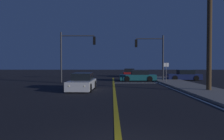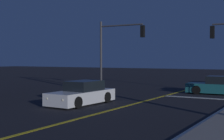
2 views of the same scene
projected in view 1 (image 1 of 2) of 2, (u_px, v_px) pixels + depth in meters
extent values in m
cube|color=gray|center=(213.00, 93.00, 14.97)|extent=(3.20, 37.63, 0.15)
cube|color=gold|center=(114.00, 94.00, 14.97)|extent=(0.20, 35.54, 0.01)
cube|color=silver|center=(186.00, 94.00, 14.97)|extent=(0.16, 35.54, 0.01)
cube|color=silver|center=(137.00, 83.00, 23.92)|extent=(5.11, 0.50, 0.01)
cube|color=#195960|center=(137.00, 77.00, 26.94)|extent=(4.42, 1.81, 0.68)
cube|color=black|center=(140.00, 72.00, 26.93)|extent=(2.05, 1.52, 0.60)
cylinder|color=black|center=(127.00, 79.00, 26.11)|extent=(0.64, 0.23, 0.64)
cylinder|color=black|center=(126.00, 78.00, 27.71)|extent=(0.64, 0.23, 0.64)
cylinder|color=black|center=(150.00, 79.00, 26.17)|extent=(0.64, 0.23, 0.64)
cylinder|color=black|center=(147.00, 78.00, 27.77)|extent=(0.64, 0.23, 0.64)
sphere|color=#FFF4CC|center=(120.00, 77.00, 26.36)|extent=(0.18, 0.18, 0.18)
sphere|color=#FFF4CC|center=(120.00, 76.00, 27.42)|extent=(0.18, 0.18, 0.18)
sphere|color=red|center=(156.00, 77.00, 26.45)|extent=(0.14, 0.14, 0.14)
sphere|color=red|center=(154.00, 76.00, 27.51)|extent=(0.14, 0.14, 0.14)
cube|color=silver|center=(82.00, 84.00, 17.44)|extent=(1.92, 4.53, 0.68)
cube|color=black|center=(83.00, 77.00, 17.70)|extent=(1.58, 2.11, 0.60)
cylinder|color=black|center=(90.00, 88.00, 16.03)|extent=(0.24, 0.65, 0.64)
cylinder|color=black|center=(68.00, 88.00, 16.10)|extent=(0.24, 0.65, 0.64)
cylinder|color=black|center=(94.00, 84.00, 18.80)|extent=(0.24, 0.65, 0.64)
cylinder|color=black|center=(75.00, 84.00, 18.86)|extent=(0.24, 0.65, 0.64)
sphere|color=#FFF4CC|center=(84.00, 86.00, 15.25)|extent=(0.18, 0.18, 0.18)
sphere|color=#FFF4CC|center=(69.00, 86.00, 15.29)|extent=(0.18, 0.18, 0.18)
sphere|color=red|center=(92.00, 81.00, 19.60)|extent=(0.14, 0.14, 0.14)
sphere|color=red|center=(80.00, 81.00, 19.64)|extent=(0.14, 0.14, 0.14)
cube|color=maroon|center=(129.00, 74.00, 36.58)|extent=(2.06, 4.36, 0.68)
cube|color=black|center=(129.00, 70.00, 36.30)|extent=(1.69, 2.04, 0.60)
cylinder|color=black|center=(124.00, 74.00, 37.94)|extent=(0.25, 0.65, 0.64)
cylinder|color=black|center=(134.00, 74.00, 37.86)|extent=(0.25, 0.65, 0.64)
cylinder|color=black|center=(124.00, 75.00, 35.30)|extent=(0.25, 0.65, 0.64)
cylinder|color=black|center=(135.00, 75.00, 35.22)|extent=(0.25, 0.65, 0.64)
sphere|color=#FFF4CC|center=(125.00, 73.00, 38.68)|extent=(0.18, 0.18, 0.18)
sphere|color=#FFF4CC|center=(132.00, 73.00, 38.62)|extent=(0.18, 0.18, 0.18)
sphere|color=red|center=(126.00, 74.00, 34.52)|extent=(0.14, 0.14, 0.14)
sphere|color=red|center=(133.00, 74.00, 34.46)|extent=(0.14, 0.14, 0.14)
cube|color=navy|center=(184.00, 77.00, 28.24)|extent=(4.29, 1.96, 0.68)
cube|color=black|center=(186.00, 72.00, 28.22)|extent=(1.99, 1.64, 0.60)
cylinder|color=black|center=(175.00, 78.00, 27.43)|extent=(0.65, 0.24, 0.64)
cylinder|color=black|center=(172.00, 77.00, 29.14)|extent=(0.65, 0.24, 0.64)
cylinder|color=black|center=(196.00, 78.00, 27.35)|extent=(0.65, 0.24, 0.64)
cylinder|color=black|center=(192.00, 77.00, 29.07)|extent=(0.65, 0.24, 0.64)
sphere|color=#FFF4CC|center=(168.00, 76.00, 27.73)|extent=(0.18, 0.18, 0.18)
sphere|color=#FFF4CC|center=(166.00, 76.00, 28.87)|extent=(0.18, 0.18, 0.18)
sphere|color=red|center=(201.00, 76.00, 27.61)|extent=(0.14, 0.14, 0.14)
sphere|color=red|center=(198.00, 76.00, 28.75)|extent=(0.14, 0.14, 0.14)
cylinder|color=#38383D|center=(163.00, 58.00, 26.15)|extent=(0.18, 0.18, 5.48)
cylinder|color=#38383D|center=(150.00, 39.00, 26.09)|extent=(3.21, 0.12, 0.12)
cube|color=black|center=(136.00, 43.00, 26.10)|extent=(0.28, 0.28, 0.90)
sphere|color=red|center=(136.00, 41.00, 26.09)|extent=(0.22, 0.22, 0.22)
sphere|color=#4C2D05|center=(136.00, 43.00, 26.10)|extent=(0.22, 0.22, 0.22)
sphere|color=#0A3814|center=(136.00, 46.00, 26.11)|extent=(0.22, 0.22, 0.22)
cylinder|color=#38383D|center=(61.00, 57.00, 24.74)|extent=(0.18, 0.18, 5.65)
cylinder|color=#38383D|center=(78.00, 36.00, 24.68)|extent=(3.74, 0.12, 0.12)
cube|color=black|center=(94.00, 41.00, 24.70)|extent=(0.28, 0.28, 0.90)
sphere|color=red|center=(94.00, 38.00, 24.69)|extent=(0.22, 0.22, 0.22)
sphere|color=#4C2D05|center=(94.00, 41.00, 24.70)|extent=(0.22, 0.22, 0.22)
sphere|color=#0A3814|center=(94.00, 43.00, 24.70)|extent=(0.22, 0.22, 0.22)
cylinder|color=#4C3823|center=(209.00, 27.00, 16.16)|extent=(0.36, 0.36, 9.61)
cylinder|color=slate|center=(166.00, 73.00, 23.39)|extent=(0.06, 0.06, 2.24)
cube|color=white|center=(166.00, 65.00, 23.37)|extent=(0.56, 0.12, 0.40)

